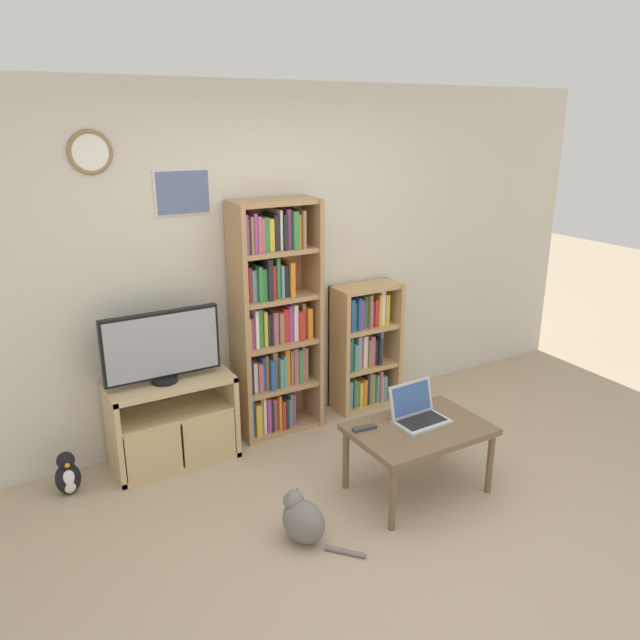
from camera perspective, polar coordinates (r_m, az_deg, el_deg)
ground_plane at (r=3.80m, az=8.12°, el=-20.32°), size 18.00×18.00×0.00m
wall_back at (r=4.73m, az=-5.65°, el=5.23°), size 6.39×0.09×2.60m
tv_stand at (r=4.55m, az=-13.26°, el=-9.00°), size 0.86×0.41×0.62m
television at (r=4.32m, az=-14.26°, el=-2.40°), size 0.80×0.18×0.50m
bookshelf_tall at (r=4.69m, az=-4.37°, el=-0.17°), size 0.65×0.31×1.80m
bookshelf_short at (r=5.22m, az=3.90°, el=-2.56°), size 0.57×0.28×1.06m
coffee_table at (r=4.12m, az=9.04°, el=-10.24°), size 0.87×0.60×0.46m
laptop at (r=4.14m, az=8.89°, el=-8.32°), size 0.35×0.27×0.24m
remote_near_laptop at (r=4.01m, az=4.10°, el=-9.83°), size 0.16×0.06×0.02m
cat at (r=3.78m, az=-1.65°, el=-17.76°), size 0.38×0.49×0.31m
penguin_figurine at (r=4.48m, az=-22.07°, el=-13.01°), size 0.16×0.14×0.30m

